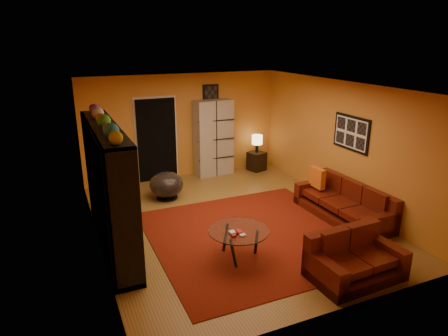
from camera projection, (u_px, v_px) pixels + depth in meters
name	position (u px, v px, depth m)	size (l,w,h in m)	color
floor	(233.00, 221.00, 7.82)	(6.00, 6.00, 0.00)	brown
ceiling	(234.00, 87.00, 7.02)	(6.00, 6.00, 0.00)	white
wall_back	(183.00, 126.00, 10.03)	(6.00, 6.00, 0.00)	orange
wall_front	(337.00, 223.00, 4.81)	(6.00, 6.00, 0.00)	orange
wall_left	(93.00, 175.00, 6.47)	(6.00, 6.00, 0.00)	orange
wall_right	(341.00, 144.00, 8.37)	(6.00, 6.00, 0.00)	orange
rug	(254.00, 235.00, 7.25)	(3.60, 3.60, 0.01)	#59130A
doorway	(157.00, 140.00, 9.82)	(0.95, 0.10, 2.04)	black
wall_art_right	(351.00, 133.00, 8.01)	(0.03, 1.00, 0.70)	black
wall_art_back	(211.00, 95.00, 10.07)	(0.42, 0.03, 0.52)	black
entertainment_unit	(109.00, 188.00, 6.63)	(0.45, 3.00, 2.10)	black
tv	(112.00, 190.00, 6.76)	(0.11, 0.85, 0.49)	black
sofa	(346.00, 204.00, 7.90)	(0.91, 2.12, 0.85)	#471009
loveseat	(352.00, 258.00, 5.95)	(1.39, 0.87, 0.85)	#471009
throw_pillow	(317.00, 178.00, 8.37)	(0.12, 0.42, 0.42)	orange
coffee_table	(239.00, 233.00, 6.39)	(0.98, 0.98, 0.49)	silver
storage_cabinet	(213.00, 138.00, 10.24)	(0.97, 0.43, 1.94)	#B1ACA3
bowl_chair	(166.00, 185.00, 8.82)	(0.75, 0.75, 0.61)	black
side_table	(257.00, 161.00, 10.76)	(0.40, 0.40, 0.50)	black
table_lamp	(257.00, 140.00, 10.58)	(0.28, 0.28, 0.47)	black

